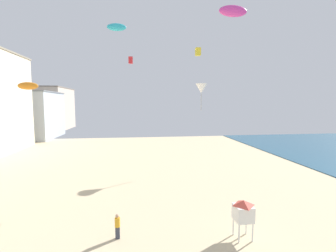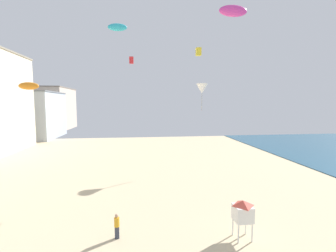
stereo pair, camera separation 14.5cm
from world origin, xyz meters
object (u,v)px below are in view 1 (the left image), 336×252
at_px(kite_yellow_box, 198,52).
at_px(kite_orange_parafoil, 28,86).
at_px(lifeguard_stand, 243,211).
at_px(kite_white_delta_2, 201,89).
at_px(kite_flyer, 117,225).
at_px(kite_magenta_parafoil, 233,11).
at_px(kite_cyan_parafoil, 117,27).
at_px(kite_red_box, 131,60).

distance_m(kite_yellow_box, kite_orange_parafoil, 18.58).
distance_m(lifeguard_stand, kite_white_delta_2, 20.24).
distance_m(kite_flyer, kite_magenta_parafoil, 18.55).
distance_m(kite_magenta_parafoil, kite_cyan_parafoil, 20.25).
distance_m(kite_red_box, kite_cyan_parafoil, 4.99).
distance_m(lifeguard_stand, kite_cyan_parafoil, 30.22).
bearing_deg(kite_white_delta_2, kite_cyan_parafoil, 159.24).
bearing_deg(kite_yellow_box, kite_red_box, 135.02).
bearing_deg(kite_flyer, kite_magenta_parafoil, -33.47).
bearing_deg(kite_magenta_parafoil, kite_red_box, 117.06).
bearing_deg(kite_orange_parafoil, kite_flyer, -45.99).
distance_m(lifeguard_stand, kite_yellow_box, 19.59).
bearing_deg(kite_cyan_parafoil, kite_magenta_parafoil, -57.56).
height_order(kite_red_box, kite_magenta_parafoil, kite_magenta_parafoil).
height_order(lifeguard_stand, kite_cyan_parafoil, kite_cyan_parafoil).
bearing_deg(kite_magenta_parafoil, kite_orange_parafoil, 166.16).
bearing_deg(kite_cyan_parafoil, kite_orange_parafoil, -120.51).
xyz_separation_m(kite_yellow_box, kite_white_delta_2, (1.44, 3.47, -4.16)).
relative_size(kite_flyer, kite_red_box, 1.68).
bearing_deg(kite_red_box, kite_white_delta_2, -26.06).
bearing_deg(kite_red_box, lifeguard_stand, -71.77).
xyz_separation_m(lifeguard_stand, kite_orange_parafoil, (-16.74, 10.04, 8.51)).
distance_m(lifeguard_stand, kite_red_box, 27.42).
bearing_deg(kite_flyer, kite_red_box, 28.91).
relative_size(kite_yellow_box, kite_orange_parafoil, 0.51).
bearing_deg(kite_white_delta_2, kite_yellow_box, -112.52).
xyz_separation_m(kite_red_box, kite_orange_parafoil, (-9.25, -12.73, -4.80)).
bearing_deg(kite_flyer, kite_cyan_parafoil, 34.06).
height_order(kite_flyer, kite_yellow_box, kite_yellow_box).
xyz_separation_m(kite_cyan_parafoil, kite_white_delta_2, (11.56, -4.38, -9.01)).
height_order(kite_magenta_parafoil, kite_yellow_box, kite_magenta_parafoil).
xyz_separation_m(kite_yellow_box, kite_orange_parafoil, (-17.43, -4.55, -4.54)).
bearing_deg(lifeguard_stand, kite_white_delta_2, 77.97).
bearing_deg(kite_red_box, kite_flyer, -91.41).
distance_m(kite_flyer, kite_orange_parafoil, 15.69).
xyz_separation_m(kite_magenta_parafoil, kite_white_delta_2, (0.85, 12.46, -5.57)).
height_order(lifeguard_stand, kite_yellow_box, kite_yellow_box).
distance_m(kite_white_delta_2, kite_orange_parafoil, 20.51).
xyz_separation_m(kite_flyer, kite_yellow_box, (8.72, 13.57, 13.97)).
height_order(kite_flyer, kite_cyan_parafoil, kite_cyan_parafoil).
relative_size(lifeguard_stand, kite_orange_parafoil, 1.40).
distance_m(lifeguard_stand, kite_magenta_parafoil, 15.56).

